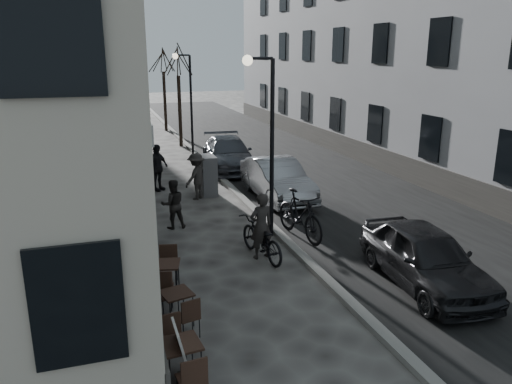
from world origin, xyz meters
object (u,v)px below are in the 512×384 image
tree_near (178,61)px  car_mid (277,179)px  pedestrian_near (173,204)px  streetlamp_far (187,94)px  pedestrian_far (157,168)px  moped (300,215)px  bistro_set_b (177,305)px  bistro_set_c (166,276)px  sign_board (185,361)px  car_far (228,154)px  tree_far (163,59)px  utility_cabinet (208,175)px  bistro_set_a (181,359)px  car_near (425,257)px  pedestrian_mid (196,176)px  bicycle (261,238)px  streetlamp_near (266,128)px

tree_near → car_mid: size_ratio=1.31×
pedestrian_near → streetlamp_far: bearing=-106.2°
pedestrian_far → moped: bearing=-100.4°
bistro_set_b → bistro_set_c: (-0.04, 1.29, 0.04)m
sign_board → car_far: bearing=72.5°
moped → tree_far: bearing=82.4°
utility_cabinet → pedestrian_far: (-1.73, 1.13, 0.16)m
streetlamp_far → bistro_set_a: streetlamp_far is taller
streetlamp_far → bistro_set_c: (-3.27, -14.80, -2.70)m
bistro_set_c → car_far: bearing=82.7°
tree_far → car_near: bearing=-84.6°
streetlamp_far → bistro_set_a: (-3.45, -17.92, -2.71)m
streetlamp_far → pedestrian_mid: size_ratio=3.01×
bicycle → pedestrian_mid: bearing=-95.3°
car_near → car_mid: (-0.78, 7.64, 0.02)m
tree_near → pedestrian_mid: (-1.22, -10.65, -3.82)m
pedestrian_far → car_far: (3.53, 2.73, -0.19)m
pedestrian_near → car_near: bearing=127.9°
streetlamp_far → moped: size_ratio=2.23×
bicycle → pedestrian_far: pedestrian_far is taller
streetlamp_far → bistro_set_c: streetlamp_far is taller
bistro_set_c → pedestrian_near: 4.39m
utility_cabinet → pedestrian_far: bearing=147.4°
tree_near → bicycle: size_ratio=2.81×
bistro_set_a → utility_cabinet: size_ratio=1.03×
bistro_set_a → car_far: 15.30m
streetlamp_far → bistro_set_a: 18.45m
pedestrian_near → car_mid: 4.57m
car_far → pedestrian_far: bearing=-136.4°
bistro_set_b → streetlamp_near: bearing=37.7°
bistro_set_b → car_far: car_far is taller
sign_board → car_mid: 10.77m
bicycle → car_far: size_ratio=0.42×
streetlamp_near → tree_far: size_ratio=0.89×
bistro_set_a → sign_board: 0.06m
pedestrian_far → bistro_set_a: bearing=-132.7°
streetlamp_near → car_near: 5.36m
bistro_set_b → car_near: (5.65, -0.01, 0.27)m
moped → bicycle: bearing=-155.2°
utility_cabinet → car_mid: size_ratio=0.34×
sign_board → pedestrian_mid: (2.25, 10.31, 0.41)m
pedestrian_mid → moped: bearing=72.0°
streetlamp_near → pedestrian_mid: bearing=104.8°
pedestrian_far → car_near: 11.11m
streetlamp_near → utility_cabinet: (-0.63, 4.80, -2.42)m
tree_near → pedestrian_far: bearing=-105.0°
car_near → moped: 3.99m
utility_cabinet → pedestrian_far: pedestrian_far is taller
sign_board → pedestrian_far: (1.05, 11.90, 0.47)m
bicycle → pedestrian_far: bearing=-87.3°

